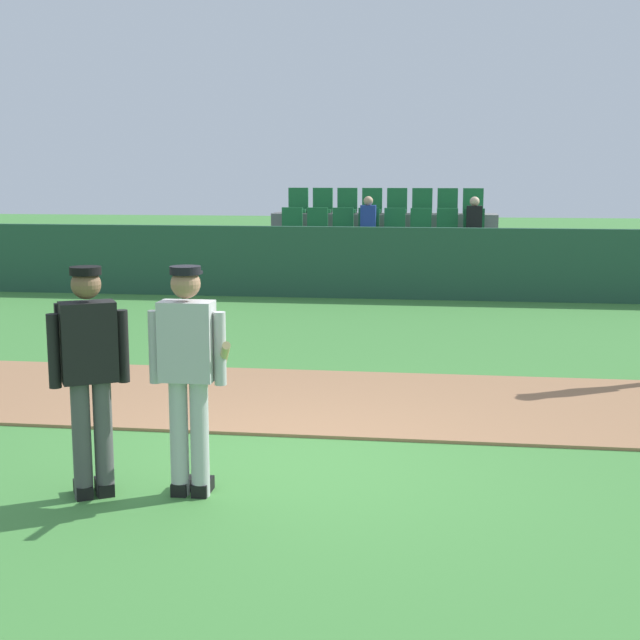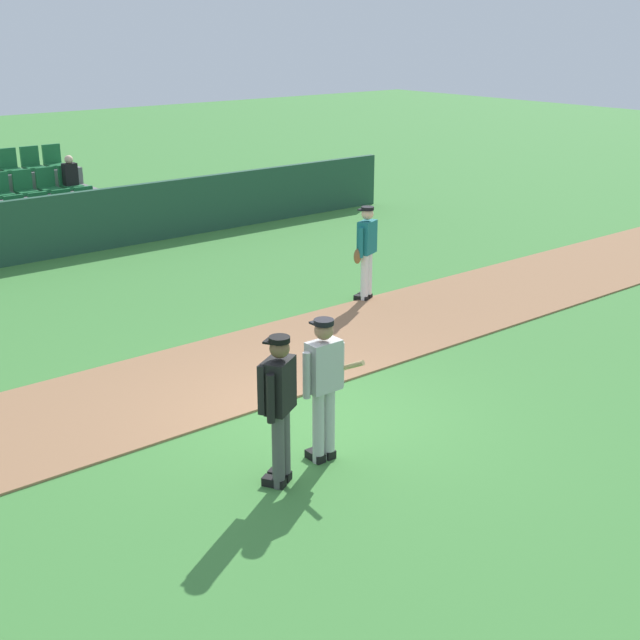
{
  "view_description": "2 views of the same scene",
  "coord_description": "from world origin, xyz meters",
  "views": [
    {
      "loc": [
        1.31,
        -7.27,
        2.46
      ],
      "look_at": [
        0.09,
        1.58,
        0.96
      ],
      "focal_mm": 50.56,
      "sensor_mm": 36.0,
      "label": 1
    },
    {
      "loc": [
        -6.28,
        -7.89,
        4.92
      ],
      "look_at": [
        0.66,
        0.68,
        1.05
      ],
      "focal_mm": 48.13,
      "sensor_mm": 36.0,
      "label": 2
    }
  ],
  "objects": [
    {
      "name": "umpire_home_plate",
      "position": [
        -1.29,
        -1.01,
        1.0
      ],
      "size": [
        0.54,
        0.45,
        1.76
      ],
      "color": "#4C4C4C",
      "rests_on": "ground"
    },
    {
      "name": "ground_plane",
      "position": [
        0.0,
        0.0,
        0.0
      ],
      "size": [
        80.0,
        80.0,
        0.0
      ],
      "primitive_type": "plane",
      "color": "#42843A"
    },
    {
      "name": "dugout_fence",
      "position": [
        0.0,
        9.88,
        0.69
      ],
      "size": [
        20.0,
        0.16,
        1.37
      ],
      "primitive_type": "cube",
      "color": "#234C38",
      "rests_on": "ground"
    },
    {
      "name": "infield_dirt_path",
      "position": [
        0.0,
        2.03,
        0.01
      ],
      "size": [
        28.0,
        2.7,
        0.03
      ],
      "primitive_type": "cube",
      "color": "#9E704C",
      "rests_on": "ground"
    },
    {
      "name": "runner_teal_jersey",
      "position": [
        3.9,
        3.34,
        0.96
      ],
      "size": [
        0.66,
        0.4,
        1.76
      ],
      "color": "white",
      "rests_on": "ground"
    },
    {
      "name": "batter_grey_jersey",
      "position": [
        -0.56,
        -0.9,
        0.97
      ],
      "size": [
        0.69,
        0.78,
        1.76
      ],
      "color": "#B2B2B2",
      "rests_on": "ground"
    }
  ]
}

